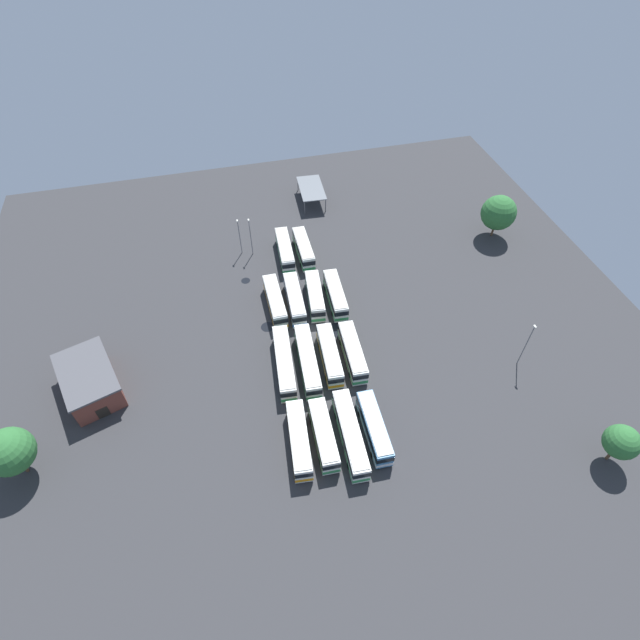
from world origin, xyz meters
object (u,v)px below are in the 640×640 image
at_px(lamp_post_mid_lot, 251,236).
at_px(bus_row0_slot1, 350,434).
at_px(bus_row0_slot0, 374,428).
at_px(bus_row2_slot1, 315,296).
at_px(bus_row2_slot0, 335,295).
at_px(bus_row2_slot2, 295,299).
at_px(lamp_post_near_entrance, 239,235).
at_px(bus_row1_slot1, 330,355).
at_px(bus_row3_slot2, 285,250).
at_px(tree_east_edge, 499,213).
at_px(lamp_post_far_corner, 526,344).
at_px(tree_north_edge, 9,452).
at_px(tree_northwest, 622,442).
at_px(bus_row1_slot2, 308,361).
at_px(bus_row0_slot2, 324,435).
at_px(bus_row2_slot3, 275,301).
at_px(bus_row1_slot0, 352,352).
at_px(bus_row0_slot3, 299,440).
at_px(bus_row1_slot3, 284,363).
at_px(depot_building, 90,381).
at_px(bus_row3_slot1, 304,249).
at_px(maintenance_shelter, 311,188).

bearing_deg(lamp_post_mid_lot, bus_row0_slot1, -171.19).
bearing_deg(bus_row0_slot0, bus_row2_slot1, 3.56).
bearing_deg(bus_row0_slot1, bus_row2_slot0, -11.23).
relative_size(bus_row2_slot2, lamp_post_near_entrance, 1.44).
relative_size(bus_row1_slot1, bus_row3_slot2, 1.01).
height_order(bus_row2_slot2, tree_east_edge, tree_east_edge).
relative_size(lamp_post_far_corner, tree_east_edge, 0.99).
xyz_separation_m(tree_east_edge, tree_north_edge, (-32.99, 89.85, -0.21)).
distance_m(bus_row2_slot1, tree_northwest, 53.03).
relative_size(bus_row0_slot1, bus_row1_slot2, 1.00).
distance_m(bus_row0_slot1, bus_row2_slot1, 29.31).
xyz_separation_m(bus_row0_slot2, bus_row2_slot1, (28.36, -5.71, -0.00)).
bearing_deg(bus_row2_slot0, bus_row1_slot1, 160.61).
distance_m(bus_row2_slot3, lamp_post_far_corner, 43.66).
height_order(bus_row2_slot1, tree_east_edge, tree_east_edge).
height_order(bus_row1_slot1, lamp_post_far_corner, lamp_post_far_corner).
bearing_deg(tree_east_edge, bus_row1_slot0, 122.63).
bearing_deg(bus_row0_slot0, bus_row0_slot3, 85.80).
bearing_deg(bus_row1_slot3, tree_north_edge, 102.23).
relative_size(bus_row2_slot3, tree_east_edge, 1.21).
relative_size(bus_row2_slot2, tree_east_edge, 1.23).
bearing_deg(bus_row1_slot1, depot_building, 84.14).
height_order(bus_row2_slot2, bus_row3_slot2, same).
height_order(bus_row1_slot1, bus_row2_slot2, same).
relative_size(bus_row0_slot0, depot_building, 0.80).
bearing_deg(lamp_post_mid_lot, bus_row2_slot0, -144.43).
height_order(bus_row3_slot1, bus_row3_slot2, same).
xyz_separation_m(bus_row1_slot3, maintenance_shelter, (47.12, -16.01, 1.41)).
height_order(bus_row0_slot0, bus_row1_slot2, same).
xyz_separation_m(bus_row2_slot0, bus_row3_slot2, (15.15, 6.52, 0.00)).
bearing_deg(bus_row1_slot0, lamp_post_far_corner, -106.12).
distance_m(bus_row1_slot1, tree_northwest, 43.69).
xyz_separation_m(bus_row0_slot2, bus_row1_slot2, (13.79, -0.88, 0.00)).
relative_size(lamp_post_far_corner, tree_northwest, 1.30).
bearing_deg(depot_building, bus_row1_slot1, -95.86).
bearing_deg(bus_row2_slot2, bus_row0_slot0, -169.02).
bearing_deg(bus_row1_slot2, bus_row3_slot1, -11.65).
relative_size(bus_row0_slot1, bus_row2_slot2, 1.17).
height_order(bus_row1_slot2, tree_north_edge, tree_north_edge).
distance_m(bus_row1_slot1, bus_row2_slot1, 14.31).
xyz_separation_m(bus_row0_slot1, bus_row2_slot1, (29.25, -1.90, -0.00)).
distance_m(maintenance_shelter, tree_northwest, 78.71).
bearing_deg(bus_row0_slot2, tree_north_edge, 81.93).
bearing_deg(maintenance_shelter, bus_row1_slot0, 174.63).
distance_m(bus_row0_slot1, bus_row1_slot1, 15.00).
xyz_separation_m(bus_row2_slot0, tree_northwest, (-40.39, -29.58, 2.90)).
height_order(bus_row0_slot3, bus_row2_slot1, same).
height_order(bus_row1_slot2, bus_row2_slot0, same).
distance_m(bus_row3_slot1, tree_north_edge, 60.86).
bearing_deg(bus_row2_slot2, depot_building, 106.45).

